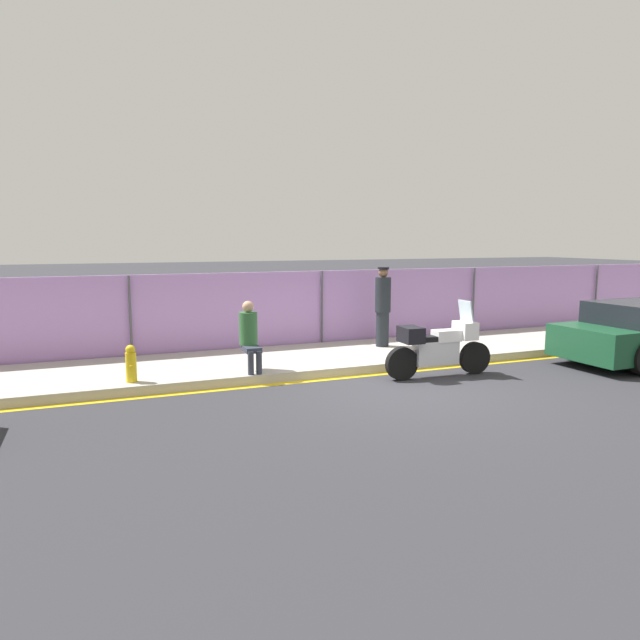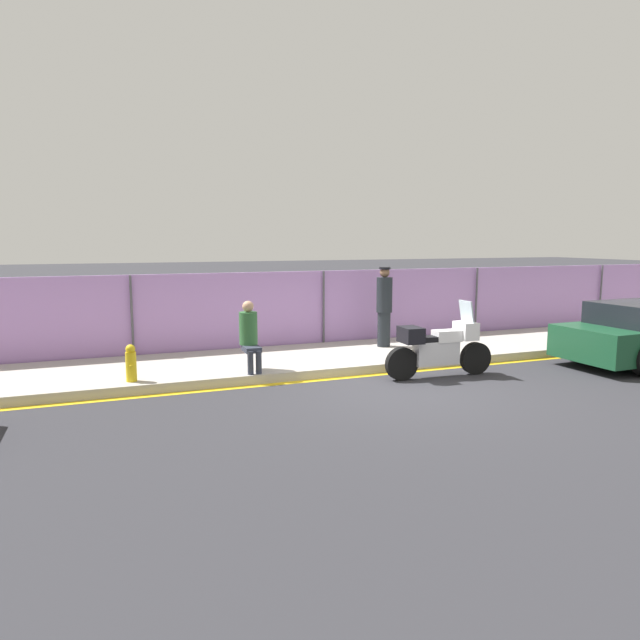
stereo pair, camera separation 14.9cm
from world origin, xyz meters
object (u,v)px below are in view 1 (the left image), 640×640
(motorcycle, at_px, (438,347))
(fire_hydrant, at_px, (131,364))
(person_seated_on_curb, at_px, (249,332))
(officer_standing, at_px, (383,306))

(motorcycle, distance_m, fire_hydrant, 5.69)
(person_seated_on_curb, height_order, fire_hydrant, person_seated_on_curb)
(officer_standing, relative_size, fire_hydrant, 2.80)
(fire_hydrant, bearing_deg, motorcycle, -10.57)
(motorcycle, height_order, officer_standing, officer_standing)
(motorcycle, xyz_separation_m, officer_standing, (0.07, 2.42, 0.53))
(officer_standing, bearing_deg, person_seated_on_curb, -160.21)
(person_seated_on_curb, xyz_separation_m, fire_hydrant, (-2.15, -0.11, -0.41))
(motorcycle, height_order, person_seated_on_curb, person_seated_on_curb)
(motorcycle, bearing_deg, person_seated_on_curb, 163.69)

